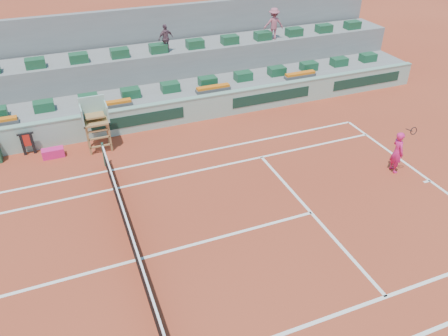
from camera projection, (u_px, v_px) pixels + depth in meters
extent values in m
plane|color=#98331D|center=(136.00, 260.00, 13.79)|extent=(90.00, 90.00, 0.00)
cube|color=gray|center=(89.00, 107.00, 21.77)|extent=(36.00, 4.00, 1.20)
cube|color=gray|center=(83.00, 83.00, 22.63)|extent=(36.00, 2.40, 2.60)
cube|color=gray|center=(76.00, 56.00, 23.38)|extent=(36.00, 0.40, 4.40)
cube|color=#E61E70|center=(53.00, 153.00, 18.87)|extent=(0.91, 0.41, 0.41)
imported|color=#6B4753|center=(166.00, 38.00, 22.35)|extent=(0.90, 0.55, 1.43)
imported|color=#A65362|center=(274.00, 24.00, 24.18)|extent=(1.20, 0.83, 1.70)
cube|color=white|center=(430.00, 181.00, 17.46)|extent=(0.12, 10.97, 0.01)
cube|color=white|center=(108.00, 171.00, 18.05)|extent=(23.77, 0.12, 0.01)
cube|color=white|center=(113.00, 189.00, 16.98)|extent=(23.77, 0.12, 0.01)
cube|color=white|center=(311.00, 213.00, 15.77)|extent=(0.12, 8.23, 0.01)
cube|color=white|center=(136.00, 260.00, 13.79)|extent=(12.80, 0.12, 0.01)
cube|color=white|center=(427.00, 181.00, 17.42)|extent=(0.30, 0.12, 0.01)
cube|color=black|center=(134.00, 250.00, 13.54)|extent=(0.03, 11.87, 0.92)
cube|color=white|center=(132.00, 238.00, 13.27)|extent=(0.06, 11.87, 0.07)
cylinder|color=#1F4A37|center=(104.00, 154.00, 18.10)|extent=(0.10, 0.10, 1.10)
cube|color=#92B8A5|center=(95.00, 127.00, 20.07)|extent=(36.00, 0.30, 1.20)
cube|color=gray|center=(93.00, 114.00, 19.72)|extent=(36.00, 0.34, 0.06)
cube|color=#123226|center=(139.00, 120.00, 20.53)|extent=(4.40, 0.02, 0.56)
cube|color=#123226|center=(272.00, 97.00, 22.70)|extent=(4.40, 0.02, 0.56)
cube|color=#123226|center=(367.00, 81.00, 24.55)|extent=(4.40, 0.02, 0.56)
cube|color=olive|center=(89.00, 141.00, 18.76)|extent=(0.08, 0.08, 1.35)
cube|color=olive|center=(110.00, 138.00, 19.04)|extent=(0.08, 0.08, 1.35)
cube|color=olive|center=(87.00, 134.00, 19.30)|extent=(0.08, 0.08, 1.35)
cube|color=olive|center=(107.00, 131.00, 19.58)|extent=(0.08, 0.08, 1.35)
cube|color=olive|center=(96.00, 121.00, 18.78)|extent=(1.10, 0.90, 0.08)
cube|color=#92B8A5|center=(93.00, 107.00, 18.79)|extent=(1.10, 0.08, 1.00)
cube|color=#92B8A5|center=(82.00, 116.00, 18.42)|extent=(0.06, 0.90, 0.80)
cube|color=#92B8A5|center=(107.00, 112.00, 18.74)|extent=(0.06, 0.90, 0.80)
cube|color=olive|center=(95.00, 115.00, 18.72)|extent=(0.80, 0.60, 0.08)
cube|color=olive|center=(101.00, 146.00, 19.08)|extent=(0.90, 0.08, 0.06)
cube|color=olive|center=(99.00, 138.00, 18.86)|extent=(0.90, 0.08, 0.06)
cube|color=olive|center=(98.00, 131.00, 18.66)|extent=(0.90, 0.08, 0.06)
cube|color=#1A4E2E|center=(44.00, 106.00, 20.01)|extent=(0.90, 0.60, 0.44)
cube|color=#1A4E2E|center=(89.00, 99.00, 20.63)|extent=(0.90, 0.60, 0.44)
cube|color=#1A4E2E|center=(131.00, 93.00, 21.24)|extent=(0.90, 0.60, 0.44)
cube|color=#1A4E2E|center=(170.00, 87.00, 21.86)|extent=(0.90, 0.60, 0.44)
cube|color=#1A4E2E|center=(208.00, 81.00, 22.48)|extent=(0.90, 0.60, 0.44)
cube|color=#1A4E2E|center=(243.00, 76.00, 23.10)|extent=(0.90, 0.60, 0.44)
cube|color=#1A4E2E|center=(277.00, 71.00, 23.72)|extent=(0.90, 0.60, 0.44)
cube|color=#1A4E2E|center=(309.00, 66.00, 24.34)|extent=(0.90, 0.60, 0.44)
cube|color=#1A4E2E|center=(339.00, 62.00, 24.96)|extent=(0.90, 0.60, 0.44)
cube|color=#1A4E2E|center=(368.00, 57.00, 25.58)|extent=(0.90, 0.60, 0.44)
cube|color=#1A4E2E|center=(35.00, 63.00, 20.72)|extent=(0.90, 0.60, 0.44)
cube|color=#1A4E2E|center=(79.00, 58.00, 21.34)|extent=(0.90, 0.60, 0.44)
cube|color=#1A4E2E|center=(120.00, 53.00, 21.95)|extent=(0.90, 0.60, 0.44)
cube|color=#1A4E2E|center=(158.00, 48.00, 22.57)|extent=(0.90, 0.60, 0.44)
cube|color=#1A4E2E|center=(195.00, 44.00, 23.19)|extent=(0.90, 0.60, 0.44)
cube|color=#1A4E2E|center=(230.00, 40.00, 23.81)|extent=(0.90, 0.60, 0.44)
cube|color=#1A4E2E|center=(263.00, 36.00, 24.43)|extent=(0.90, 0.60, 0.44)
cube|color=#1A4E2E|center=(294.00, 32.00, 25.05)|extent=(0.90, 0.60, 0.44)
cube|color=#1A4E2E|center=(324.00, 28.00, 25.67)|extent=(0.90, 0.60, 0.44)
cube|color=#1A4E2E|center=(352.00, 25.00, 26.29)|extent=(0.90, 0.60, 0.44)
cube|color=#4A4A4A|center=(113.00, 105.00, 20.39)|extent=(1.80, 0.36, 0.16)
cube|color=orange|center=(113.00, 103.00, 20.31)|extent=(1.70, 0.32, 0.12)
cube|color=#4A4A4A|center=(213.00, 90.00, 21.94)|extent=(1.80, 0.36, 0.16)
cube|color=orange|center=(213.00, 87.00, 21.86)|extent=(1.70, 0.32, 0.12)
cube|color=#4A4A4A|center=(300.00, 76.00, 23.48)|extent=(1.80, 0.36, 0.16)
cube|color=orange|center=(300.00, 73.00, 23.41)|extent=(1.70, 0.32, 0.12)
cube|color=black|center=(23.00, 145.00, 18.87)|extent=(0.11, 0.11, 1.00)
cube|color=black|center=(33.00, 143.00, 18.99)|extent=(0.11, 0.11, 1.00)
cube|color=black|center=(25.00, 134.00, 18.65)|extent=(0.68, 0.09, 0.06)
cube|color=red|center=(27.00, 140.00, 18.80)|extent=(0.50, 0.05, 0.56)
imported|color=#E61E70|center=(397.00, 152.00, 17.60)|extent=(0.53, 0.71, 1.79)
cylinder|color=black|center=(409.00, 130.00, 16.73)|extent=(0.03, 0.35, 0.09)
torus|color=black|center=(414.00, 131.00, 16.52)|extent=(0.31, 0.08, 0.31)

